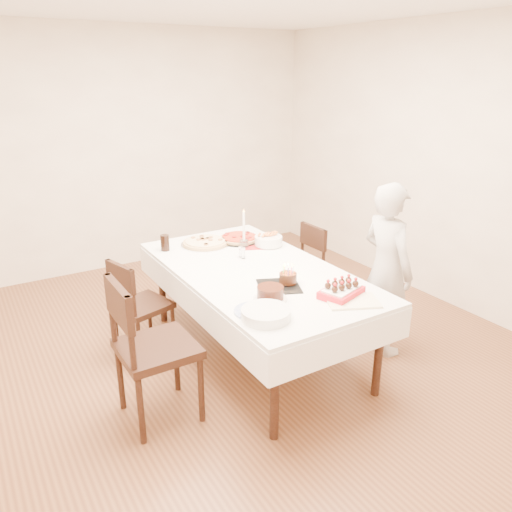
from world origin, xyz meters
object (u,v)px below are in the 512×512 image
pizza_white (205,243)px  birthday_cake (288,274)px  chair_left_dessert (157,348)px  pasta_bowl (268,241)px  chair_right_savory (297,271)px  person (386,269)px  strawberry_box (341,291)px  chair_left_savory (143,305)px  dining_table (256,312)px  layer_cake (270,293)px  cola_glass (165,243)px  taper_candle (244,228)px  pizza_pepperoni (239,238)px

pizza_white → birthday_cake: birthday_cake is taller
chair_left_dessert → pasta_bowl: chair_left_dessert is taller
chair_right_savory → person: size_ratio=0.60×
pasta_bowl → strawberry_box: bearing=-97.2°
person → birthday_cake: bearing=86.2°
birthday_cake → strawberry_box: birthday_cake is taller
chair_left_savory → chair_right_savory: bearing=162.2°
chair_right_savory → chair_left_dessert: bearing=-156.1°
dining_table → layer_cake: (-0.21, -0.52, 0.42)m
chair_left_savory → strawberry_box: 1.65m
pizza_white → birthday_cake: (0.13, -1.10, 0.06)m
pizza_white → layer_cake: bearing=-95.6°
pizza_white → cola_glass: cola_glass is taller
chair_right_savory → taper_candle: bearing=174.0°
pasta_bowl → taper_candle: 0.26m
dining_table → pasta_bowl: pasta_bowl is taller
taper_candle → layer_cake: 1.10m
cola_glass → birthday_cake: 1.25m
chair_left_dessert → layer_cake: size_ratio=4.42×
person → pasta_bowl: size_ratio=5.80×
chair_right_savory → pizza_pepperoni: bearing=153.6°
pizza_white → taper_candle: (0.26, -0.24, 0.15)m
chair_left_savory → strawberry_box: (1.01, -1.24, 0.37)m
dining_table → chair_right_savory: (0.73, 0.45, 0.05)m
chair_left_dessert → layer_cake: bearing=166.4°
cola_glass → person: bearing=-42.1°
chair_left_savory → taper_candle: bearing=163.6°
taper_candle → cola_glass: bearing=155.1°
person → pizza_pepperoni: 1.35m
pizza_white → layer_cake: size_ratio=1.87×
birthday_cake → strawberry_box: (0.20, -0.36, -0.04)m
pizza_pepperoni → birthday_cake: bearing=-100.2°
chair_right_savory → birthday_cake: birthday_cake is taller
pizza_pepperoni → layer_cake: layer_cake is taller
dining_table → chair_right_savory: size_ratio=2.51×
pizza_white → pizza_pepperoni: same height
pasta_bowl → taper_candle: size_ratio=0.70×
strawberry_box → chair_left_dessert: bearing=162.2°
taper_candle → strawberry_box: 1.24m
cola_glass → strawberry_box: 1.66m
chair_left_dessert → person: size_ratio=0.72×
pizza_pepperoni → layer_cake: size_ratio=1.65×
chair_left_savory → taper_candle: (0.95, -0.02, 0.51)m
person → pizza_white: person is taller
layer_cake → strawberry_box: 0.49m
person → pizza_pepperoni: bearing=34.2°
chair_left_dessert → pizza_white: (0.88, 1.08, 0.26)m
person → birthday_cake: (-0.90, 0.10, 0.12)m
dining_table → birthday_cake: bearing=-82.7°
pizza_white → pasta_bowl: (0.47, -0.31, 0.03)m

